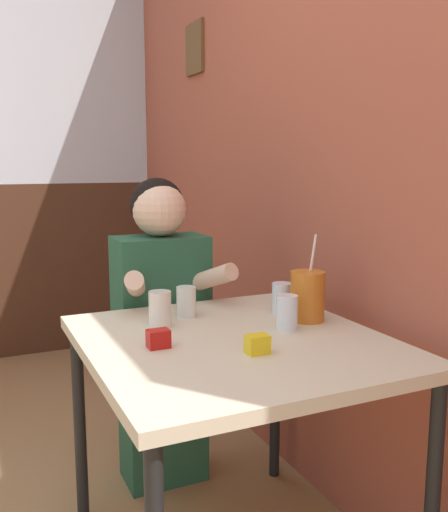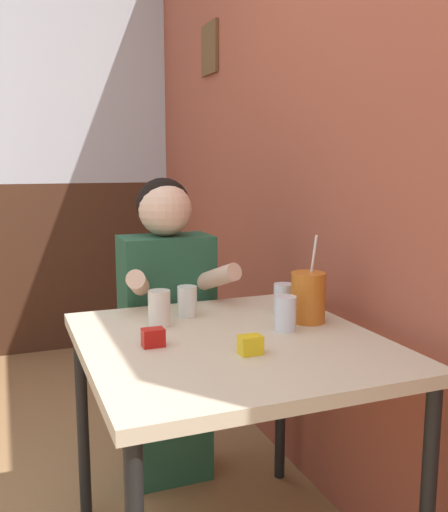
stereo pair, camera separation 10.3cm
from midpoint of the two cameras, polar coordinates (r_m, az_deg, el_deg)
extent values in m
cube|color=#9E4C38|center=(2.73, -0.03, 11.78)|extent=(0.06, 4.60, 2.70)
cube|color=brown|center=(3.14, -3.98, 20.00)|extent=(0.02, 0.21, 0.26)
cube|color=beige|center=(1.66, -0.75, -8.82)|extent=(0.83, 0.90, 0.04)
cylinder|color=black|center=(1.70, 18.34, -22.61)|extent=(0.04, 0.04, 0.70)
cylinder|color=black|center=(2.07, -15.67, -16.34)|extent=(0.04, 0.04, 0.70)
cylinder|color=black|center=(2.29, 3.83, -13.40)|extent=(0.04, 0.04, 0.70)
cube|color=#235138|center=(2.34, -7.41, -16.37)|extent=(0.31, 0.20, 0.44)
cube|color=#235138|center=(2.18, -7.68, -4.87)|extent=(0.34, 0.20, 0.52)
sphere|color=black|center=(2.14, -8.10, 5.06)|extent=(0.20, 0.20, 0.20)
sphere|color=beige|center=(2.12, -7.89, 4.62)|extent=(0.20, 0.20, 0.20)
cylinder|color=beige|center=(1.98, -10.31, -2.94)|extent=(0.14, 0.27, 0.15)
cylinder|color=beige|center=(2.07, -2.99, -2.30)|extent=(0.14, 0.27, 0.15)
cylinder|color=#C6661E|center=(1.82, 6.73, -4.02)|extent=(0.11, 0.11, 0.16)
cylinder|color=white|center=(1.81, 7.26, 0.02)|extent=(0.01, 0.04, 0.14)
cylinder|color=silver|center=(1.73, 4.61, -5.66)|extent=(0.07, 0.07, 0.10)
cylinder|color=silver|center=(1.87, -5.39, -4.60)|extent=(0.06, 0.06, 0.10)
cylinder|color=silver|center=(1.77, -8.10, -5.28)|extent=(0.07, 0.07, 0.11)
cylinder|color=silver|center=(1.90, 4.28, -4.26)|extent=(0.07, 0.07, 0.10)
cube|color=#B7140F|center=(1.58, -8.47, -8.20)|extent=(0.06, 0.04, 0.05)
cube|color=yellow|center=(1.52, 1.40, -8.84)|extent=(0.06, 0.04, 0.05)
camera|label=1|loc=(0.05, -91.66, -0.27)|focal=40.00mm
camera|label=2|loc=(0.05, 88.34, 0.27)|focal=40.00mm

